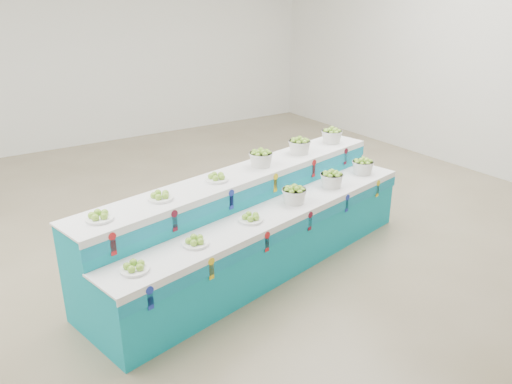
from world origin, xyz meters
TOP-DOWN VIEW (x-y plane):
  - ground at (0.00, 0.00)m, footprint 10.00×10.00m
  - back_wall at (0.00, 5.00)m, footprint 10.00×0.00m
  - display_stand at (0.16, -0.79)m, footprint 4.19×1.86m
  - plate_lower_left at (-1.45, -1.39)m, footprint 0.29×0.29m
  - plate_lower_mid at (-0.82, -1.25)m, footprint 0.29×0.29m
  - plate_lower_right at (-0.12, -1.11)m, footprint 0.29×0.29m
  - basket_lower_left at (0.53, -0.97)m, footprint 0.32×0.32m
  - basket_lower_mid at (1.20, -0.83)m, footprint 0.32×0.32m
  - basket_lower_right at (1.83, -0.70)m, footprint 0.32×0.32m
  - plate_upper_left at (-1.55, -0.89)m, footprint 0.29×0.29m
  - plate_upper_mid at (-0.92, -0.76)m, footprint 0.29×0.29m
  - plate_upper_right at (-0.22, -0.61)m, footprint 0.29×0.29m
  - basket_upper_left at (0.43, -0.48)m, footprint 0.32×0.32m
  - basket_upper_mid at (1.09, -0.34)m, footprint 0.32×0.32m
  - basket_upper_right at (1.73, -0.20)m, footprint 0.32×0.32m

SIDE VIEW (x-z plane):
  - ground at x=0.00m, z-range 0.00..0.00m
  - display_stand at x=0.16m, z-range 0.00..1.02m
  - plate_lower_left at x=-1.45m, z-range 0.72..0.81m
  - plate_lower_mid at x=-0.82m, z-range 0.72..0.81m
  - plate_lower_right at x=-0.12m, z-range 0.72..0.81m
  - basket_lower_left at x=0.53m, z-range 0.72..0.92m
  - basket_lower_mid at x=1.20m, z-range 0.72..0.92m
  - basket_lower_right at x=1.83m, z-range 0.72..0.92m
  - plate_upper_left at x=-1.55m, z-range 1.02..1.11m
  - plate_upper_mid at x=-0.92m, z-range 1.02..1.11m
  - plate_upper_right at x=-0.22m, z-range 1.02..1.11m
  - basket_upper_left at x=0.43m, z-range 1.02..1.22m
  - basket_upper_mid at x=1.09m, z-range 1.02..1.22m
  - basket_upper_right at x=1.73m, z-range 1.02..1.22m
  - back_wall at x=0.00m, z-range -3.00..7.00m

